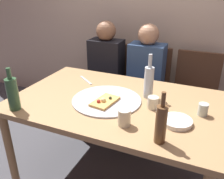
# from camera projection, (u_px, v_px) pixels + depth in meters

# --- Properties ---
(ground_plane) EXTENTS (8.00, 8.00, 0.00)m
(ground_plane) POSITION_uv_depth(u_px,v_px,m) (115.00, 175.00, 2.08)
(ground_plane) COLOR #424247
(back_wall) EXTENTS (6.00, 0.10, 2.60)m
(back_wall) POSITION_uv_depth(u_px,v_px,m) (159.00, 6.00, 2.55)
(back_wall) COLOR #BCA893
(back_wall) RESTS_ON ground_plane
(dining_table) EXTENTS (1.52, 0.98, 0.73)m
(dining_table) POSITION_uv_depth(u_px,v_px,m) (115.00, 108.00, 1.81)
(dining_table) COLOR #99754C
(dining_table) RESTS_ON ground_plane
(pizza_tray) EXTENTS (0.51, 0.51, 0.01)m
(pizza_tray) POSITION_uv_depth(u_px,v_px,m) (107.00, 100.00, 1.76)
(pizza_tray) COLOR #ADADB2
(pizza_tray) RESTS_ON dining_table
(pizza_slice_last) EXTENTS (0.16, 0.24, 0.05)m
(pizza_slice_last) POSITION_uv_depth(u_px,v_px,m) (105.00, 101.00, 1.71)
(pizza_slice_last) COLOR tan
(pizza_slice_last) RESTS_ON pizza_tray
(wine_bottle) EXTENTS (0.07, 0.07, 0.34)m
(wine_bottle) POSITION_uv_depth(u_px,v_px,m) (149.00, 81.00, 1.77)
(wine_bottle) COLOR #B2BCC1
(wine_bottle) RESTS_ON dining_table
(beer_bottle) EXTENTS (0.06, 0.06, 0.30)m
(beer_bottle) POSITION_uv_depth(u_px,v_px,m) (161.00, 123.00, 1.27)
(beer_bottle) COLOR brown
(beer_bottle) RESTS_ON dining_table
(water_bottle) EXTENTS (0.08, 0.08, 0.30)m
(water_bottle) POSITION_uv_depth(u_px,v_px,m) (13.00, 93.00, 1.60)
(water_bottle) COLOR #2D5133
(water_bottle) RESTS_ON dining_table
(tumbler_near) EXTENTS (0.06, 0.06, 0.08)m
(tumbler_near) POSITION_uv_depth(u_px,v_px,m) (203.00, 109.00, 1.56)
(tumbler_near) COLOR #B7C6BC
(tumbler_near) RESTS_ON dining_table
(tumbler_far) EXTENTS (0.08, 0.08, 0.08)m
(tumbler_far) POSITION_uv_depth(u_px,v_px,m) (153.00, 103.00, 1.65)
(tumbler_far) COLOR beige
(tumbler_far) RESTS_ON dining_table
(wine_glass) EXTENTS (0.08, 0.08, 0.11)m
(wine_glass) POSITION_uv_depth(u_px,v_px,m) (124.00, 117.00, 1.45)
(wine_glass) COLOR beige
(wine_glass) RESTS_ON dining_table
(plate_stack) EXTENTS (0.19, 0.19, 0.03)m
(plate_stack) POSITION_uv_depth(u_px,v_px,m) (177.00, 121.00, 1.48)
(plate_stack) COLOR white
(plate_stack) RESTS_ON dining_table
(table_knife) EXTENTS (0.19, 0.15, 0.01)m
(table_knife) POSITION_uv_depth(u_px,v_px,m) (86.00, 80.00, 2.12)
(table_knife) COLOR #B7B7BC
(table_knife) RESTS_ON dining_table
(chair_left) EXTENTS (0.44, 0.44, 0.90)m
(chair_left) POSITION_uv_depth(u_px,v_px,m) (109.00, 78.00, 2.78)
(chair_left) COLOR #472D1E
(chair_left) RESTS_ON ground_plane
(chair_middle) EXTENTS (0.44, 0.44, 0.90)m
(chair_middle) POSITION_uv_depth(u_px,v_px,m) (147.00, 84.00, 2.61)
(chair_middle) COLOR #472D1E
(chair_middle) RESTS_ON ground_plane
(chair_right) EXTENTS (0.44, 0.44, 0.90)m
(chair_right) POSITION_uv_depth(u_px,v_px,m) (194.00, 92.00, 2.43)
(chair_right) COLOR #472D1E
(chair_right) RESTS_ON ground_plane
(guest_in_sweater) EXTENTS (0.36, 0.56, 1.17)m
(guest_in_sweater) POSITION_uv_depth(u_px,v_px,m) (103.00, 72.00, 2.60)
(guest_in_sweater) COLOR black
(guest_in_sweater) RESTS_ON ground_plane
(guest_in_beanie) EXTENTS (0.36, 0.56, 1.17)m
(guest_in_beanie) POSITION_uv_depth(u_px,v_px,m) (143.00, 78.00, 2.43)
(guest_in_beanie) COLOR navy
(guest_in_beanie) RESTS_ON ground_plane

